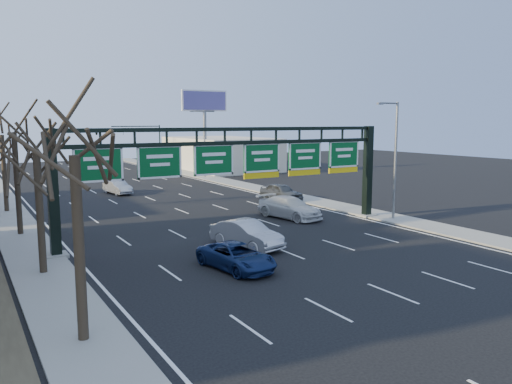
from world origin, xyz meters
TOP-DOWN VIEW (x-y plane):
  - ground at (0.00, 0.00)m, footprint 160.00×160.00m
  - sidewalk_left at (-12.80, 20.00)m, footprint 3.00×120.00m
  - sidewalk_right at (12.80, 20.00)m, footprint 3.00×120.00m
  - lane_markings at (0.00, 20.00)m, footprint 21.60×120.00m
  - sign_gantry at (0.16, 8.00)m, footprint 24.60×1.20m
  - building_right_distant at (20.00, 50.00)m, footprint 12.00×20.00m
  - tree_near at (-12.80, -4.00)m, footprint 3.60×3.60m
  - tree_gantry at (-12.80, 5.00)m, footprint 3.60×3.60m
  - tree_mid at (-12.80, 15.00)m, footprint 3.60×3.60m
  - tree_far at (-12.80, 25.00)m, footprint 3.60×3.60m
  - streetlight_near at (12.47, 6.00)m, footprint 2.15×0.22m
  - streetlight_far at (12.47, 40.00)m, footprint 2.15×0.22m
  - billboard_right at (15.00, 44.98)m, footprint 7.00×0.50m
  - traffic_signal_mast at (5.69, 55.00)m, footprint 10.16×0.54m
  - car_blue_suv at (-4.12, 0.82)m, footprint 2.92×5.08m
  - car_silver_sedan at (-1.47, 4.39)m, footprint 2.84×5.25m
  - car_white_wagon at (6.09, 10.71)m, footprint 3.44×6.11m
  - car_grey_far at (10.50, 18.43)m, footprint 2.61×5.00m
  - car_silver_distant at (-1.83, 30.86)m, footprint 2.16×4.56m

SIDE VIEW (x-z plane):
  - ground at x=0.00m, z-range 0.00..0.00m
  - lane_markings at x=0.00m, z-range 0.00..0.01m
  - sidewalk_left at x=-12.80m, z-range 0.00..0.12m
  - sidewalk_right at x=12.80m, z-range 0.00..0.12m
  - car_blue_suv at x=-4.12m, z-range 0.00..1.34m
  - car_silver_distant at x=-1.83m, z-range 0.00..1.44m
  - car_grey_far at x=10.50m, z-range 0.00..1.63m
  - car_silver_sedan at x=-1.47m, z-range 0.00..1.64m
  - car_white_wagon at x=6.09m, z-range 0.00..1.67m
  - building_right_distant at x=20.00m, z-range 0.00..5.00m
  - sign_gantry at x=0.16m, z-range 1.03..8.23m
  - streetlight_near at x=12.47m, z-range 0.58..9.58m
  - streetlight_far at x=12.47m, z-range 0.58..9.58m
  - traffic_signal_mast at x=5.69m, z-range 2.00..9.00m
  - tree_gantry at x=-12.80m, z-range 2.87..11.35m
  - tree_near at x=-12.80m, z-range 3.05..11.91m
  - tree_far at x=-12.80m, z-range 3.05..11.91m
  - tree_mid at x=-12.80m, z-range 3.23..12.47m
  - billboard_right at x=15.00m, z-range 3.06..15.06m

